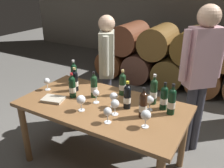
% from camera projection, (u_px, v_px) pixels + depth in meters
% --- Properties ---
extents(ground_plane, '(14.00, 14.00, 0.00)m').
position_uv_depth(ground_plane, '(103.00, 162.00, 2.70)').
color(ground_plane, '#66635E').
extents(cellar_back_wall, '(10.00, 0.24, 2.80)m').
position_uv_depth(cellar_back_wall, '(198.00, 5.00, 5.47)').
color(cellar_back_wall, gray).
rests_on(cellar_back_wall, ground_plane).
extents(barrel_stack, '(3.12, 0.90, 1.15)m').
position_uv_depth(barrel_stack, '(174.00, 58.00, 4.54)').
color(barrel_stack, brown).
rests_on(barrel_stack, ground_plane).
extents(dining_table, '(1.70, 0.90, 0.76)m').
position_uv_depth(dining_table, '(102.00, 112.00, 2.43)').
color(dining_table, brown).
rests_on(dining_table, ground_plane).
extents(wine_bottle_0, '(0.07, 0.07, 0.29)m').
position_uv_depth(wine_bottle_0, '(122.00, 84.00, 2.55)').
color(wine_bottle_0, '#19381E').
rests_on(wine_bottle_0, dining_table).
extents(wine_bottle_1, '(0.07, 0.07, 0.32)m').
position_uv_depth(wine_bottle_1, '(154.00, 91.00, 2.36)').
color(wine_bottle_1, '#19381E').
rests_on(wine_bottle_1, dining_table).
extents(wine_bottle_2, '(0.07, 0.07, 0.30)m').
position_uv_depth(wine_bottle_2, '(143.00, 105.00, 2.12)').
color(wine_bottle_2, black).
rests_on(wine_bottle_2, dining_table).
extents(wine_bottle_3, '(0.07, 0.07, 0.28)m').
position_uv_depth(wine_bottle_3, '(75.00, 81.00, 2.65)').
color(wine_bottle_3, black).
rests_on(wine_bottle_3, dining_table).
extents(wine_bottle_4, '(0.07, 0.07, 0.28)m').
position_uv_depth(wine_bottle_4, '(164.00, 98.00, 2.26)').
color(wine_bottle_4, black).
rests_on(wine_bottle_4, dining_table).
extents(wine_bottle_5, '(0.07, 0.07, 0.28)m').
position_uv_depth(wine_bottle_5, '(72.00, 87.00, 2.50)').
color(wine_bottle_5, black).
rests_on(wine_bottle_5, dining_table).
extents(wine_bottle_6, '(0.07, 0.07, 0.31)m').
position_uv_depth(wine_bottle_6, '(74.00, 74.00, 2.80)').
color(wine_bottle_6, black).
rests_on(wine_bottle_6, dining_table).
extents(wine_bottle_7, '(0.07, 0.07, 0.29)m').
position_uv_depth(wine_bottle_7, '(94.00, 86.00, 2.50)').
color(wine_bottle_7, '#19381E').
rests_on(wine_bottle_7, dining_table).
extents(wine_bottle_8, '(0.07, 0.07, 0.29)m').
position_uv_depth(wine_bottle_8, '(127.00, 97.00, 2.27)').
color(wine_bottle_8, black).
rests_on(wine_bottle_8, dining_table).
extents(wine_bottle_9, '(0.07, 0.07, 0.31)m').
position_uv_depth(wine_bottle_9, '(172.00, 101.00, 2.17)').
color(wine_bottle_9, black).
rests_on(wine_bottle_9, dining_table).
extents(wine_glass_0, '(0.08, 0.08, 0.15)m').
position_uv_depth(wine_glass_0, '(115.00, 104.00, 2.17)').
color(wine_glass_0, white).
rests_on(wine_glass_0, dining_table).
extents(wine_glass_1, '(0.08, 0.08, 0.15)m').
position_uv_depth(wine_glass_1, '(150.00, 100.00, 2.24)').
color(wine_glass_1, white).
rests_on(wine_glass_1, dining_table).
extents(wine_glass_2, '(0.08, 0.08, 0.15)m').
position_uv_depth(wine_glass_2, '(114.00, 97.00, 2.30)').
color(wine_glass_2, white).
rests_on(wine_glass_2, dining_table).
extents(wine_glass_3, '(0.07, 0.07, 0.14)m').
position_uv_depth(wine_glass_3, '(47.00, 82.00, 2.67)').
color(wine_glass_3, white).
rests_on(wine_glass_3, dining_table).
extents(wine_glass_4, '(0.07, 0.07, 0.14)m').
position_uv_depth(wine_glass_4, '(96.00, 94.00, 2.39)').
color(wine_glass_4, white).
rests_on(wine_glass_4, dining_table).
extents(wine_glass_5, '(0.09, 0.09, 0.16)m').
position_uv_depth(wine_glass_5, '(81.00, 100.00, 2.23)').
color(wine_glass_5, white).
rests_on(wine_glass_5, dining_table).
extents(wine_glass_6, '(0.09, 0.09, 0.16)m').
position_uv_depth(wine_glass_6, '(146.00, 115.00, 1.97)').
color(wine_glass_6, white).
rests_on(wine_glass_6, dining_table).
extents(wine_glass_7, '(0.07, 0.07, 0.15)m').
position_uv_depth(wine_glass_7, '(108.00, 112.00, 2.04)').
color(wine_glass_7, white).
rests_on(wine_glass_7, dining_table).
extents(tasting_notebook, '(0.25, 0.21, 0.03)m').
position_uv_depth(tasting_notebook, '(53.00, 99.00, 2.47)').
color(tasting_notebook, '#B2A893').
rests_on(tasting_notebook, dining_table).
extents(sommelier_presenting, '(0.38, 0.37, 1.72)m').
position_uv_depth(sommelier_presenting, '(201.00, 69.00, 2.52)').
color(sommelier_presenting, '#383842').
rests_on(sommelier_presenting, ground_plane).
extents(taster_seated_left, '(0.31, 0.45, 1.54)m').
position_uv_depth(taster_seated_left, '(107.00, 64.00, 3.07)').
color(taster_seated_left, '#383842').
rests_on(taster_seated_left, ground_plane).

